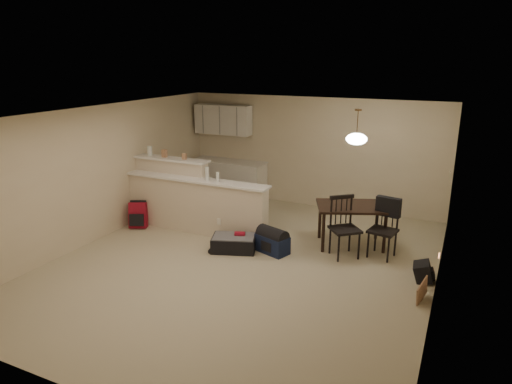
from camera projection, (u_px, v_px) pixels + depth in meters
The scene contains 19 objects.
room at pixel (243, 192), 7.35m from camera, with size 7.00×7.02×2.50m.
breakfast_bar at pixel (187, 200), 9.09m from camera, with size 3.08×0.58×1.39m.
upper_cabinets at pixel (223, 120), 10.94m from camera, with size 1.40×0.34×0.70m, color white.
kitchen_counter at pixel (229, 180), 11.16m from camera, with size 1.80×0.60×0.90m, color white.
thermostat at pixel (450, 175), 7.41m from camera, with size 0.02×0.12×0.12m, color beige.
jar at pixel (150, 151), 9.35m from camera, with size 0.10×0.10×0.20m, color silver.
cereal_box at pixel (164, 153), 9.21m from camera, with size 0.10×0.07×0.16m, color #AB7C58.
small_box at pixel (184, 156), 9.02m from camera, with size 0.08×0.06×0.12m, color #AB7C58.
bottle_a at pixel (207, 174), 8.63m from camera, with size 0.07×0.07×0.26m, color silver.
bottle_b at pixel (218, 177), 8.55m from camera, with size 0.06×0.06×0.18m, color silver.
dining_table at pixel (352, 210), 8.24m from camera, with size 1.46×1.24×0.77m.
pendant_lamp at pixel (357, 138), 7.87m from camera, with size 0.36×0.36×0.62m.
dining_chair_near at pixel (345, 228), 7.81m from camera, with size 0.46×0.44×1.06m, color black, non-canonical shape.
dining_chair_far at pixel (383, 229), 7.80m from camera, with size 0.44×0.42×1.01m, color black, non-canonical shape.
suitcase at pixel (234, 243), 8.17m from camera, with size 0.77×0.50×0.26m, color black.
red_backpack at pixel (138, 215), 9.25m from camera, with size 0.35×0.22×0.52m, color maroon.
navy_duffel at pixel (272, 244), 8.08m from camera, with size 0.59×0.32×0.32m, color #131D3D.
black_daypack at pixel (423, 272), 7.05m from camera, with size 0.33×0.23×0.29m, color black.
cardboard_sheet at pixel (422, 291), 6.46m from camera, with size 0.40×0.02×0.30m, color #AB7C58.
Camera 1 is at (3.18, -6.29, 3.33)m, focal length 32.00 mm.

